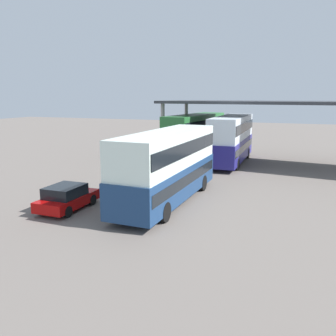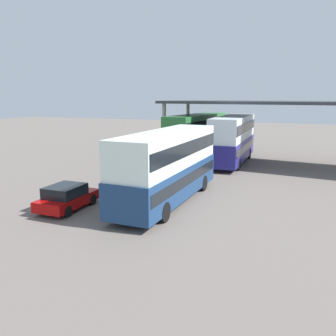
% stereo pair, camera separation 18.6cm
% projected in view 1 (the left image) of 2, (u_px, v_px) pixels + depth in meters
% --- Properties ---
extents(ground_plane, '(140.00, 140.00, 0.00)m').
position_uv_depth(ground_plane, '(140.00, 222.00, 17.26)').
color(ground_plane, '#69605A').
extents(double_decker_main, '(2.75, 10.33, 4.09)m').
position_uv_depth(double_decker_main, '(168.00, 164.00, 20.14)').
color(double_decker_main, navy).
rests_on(double_decker_main, ground_plane).
extents(parked_hatchback, '(1.81, 3.67, 1.35)m').
position_uv_depth(parked_hatchback, '(67.00, 198.00, 19.03)').
color(parked_hatchback, '#A80807').
rests_on(parked_hatchback, ground_plane).
extents(double_decker_near_canopy, '(3.62, 10.99, 4.24)m').
position_uv_depth(double_decker_near_canopy, '(195.00, 134.00, 35.65)').
color(double_decker_near_canopy, silver).
rests_on(double_decker_near_canopy, ground_plane).
extents(double_decker_mid_row, '(2.57, 10.12, 4.26)m').
position_uv_depth(double_decker_mid_row, '(231.00, 138.00, 32.06)').
color(double_decker_mid_row, navy).
rests_on(double_decker_mid_row, ground_plane).
extents(depot_canopy, '(24.03, 9.14, 5.60)m').
position_uv_depth(depot_canopy, '(291.00, 105.00, 30.47)').
color(depot_canopy, '#33353A').
rests_on(depot_canopy, ground_plane).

